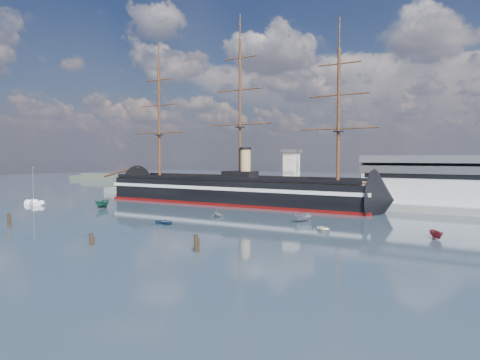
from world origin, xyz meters
The scene contains 15 objects.
ground centered at (0.00, 40.00, 0.00)m, with size 600.00×600.00×0.00m, color #2A3843.
quay centered at (10.00, 76.00, 0.00)m, with size 180.00×18.00×2.00m, color slate.
quay_tower centered at (3.00, 73.00, 9.75)m, with size 5.00×5.00×15.00m.
shoreline centered at (-139.23, 135.00, 1.45)m, with size 120.00×10.00×4.00m.
warship centered at (-11.69, 60.00, 4.04)m, with size 113.10×18.81×53.94m.
sailboat centered at (-58.87, 23.11, 0.73)m, with size 7.48×4.57×11.53m.
motorboat_a centered at (-34.27, 28.66, 0.00)m, with size 7.14×2.62×2.86m, color #144833.
motorboat_b centered at (2.52, 15.22, 0.00)m, with size 3.23×1.29×1.51m, color navy.
motorboat_c centered at (26.01, 35.55, 0.00)m, with size 5.79×2.12×2.32m, color slate.
motorboat_d centered at (4.89, 31.19, 0.00)m, with size 5.33×2.31×1.96m, color gray.
motorboat_e centered at (35.19, 25.98, 0.00)m, with size 2.81×1.12×1.31m, color #ECE8CD.
motorboat_g centered at (55.58, 28.76, 0.00)m, with size 4.87×1.79×1.95m, color maroon.
piling_near_left centered at (-21.99, -5.77, 0.00)m, with size 0.64×0.64×3.46m, color black.
piling_near_mid centered at (9.38, -9.45, 0.00)m, with size 0.64×0.64×2.74m, color black.
piling_near_right centered at (27.09, -3.71, 0.00)m, with size 0.64×0.64×3.37m, color black.
Camera 1 is at (72.98, -59.16, 14.63)m, focal length 35.00 mm.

